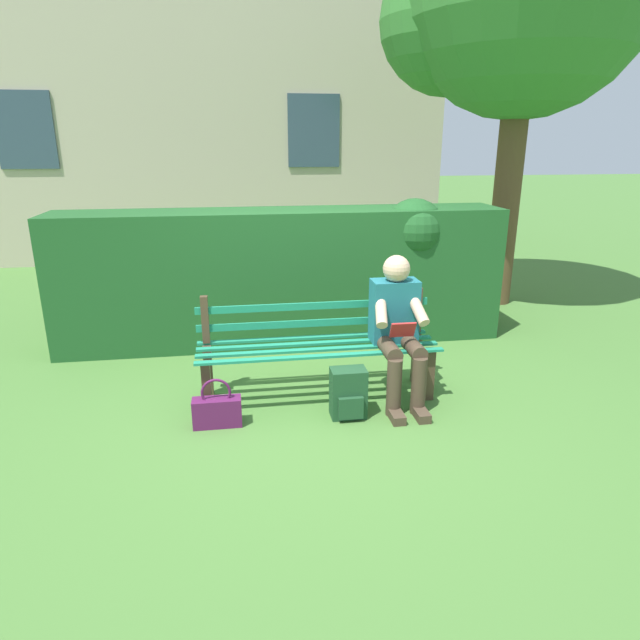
{
  "coord_description": "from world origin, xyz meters",
  "views": [
    {
      "loc": [
        0.63,
        4.18,
        2.06
      ],
      "look_at": [
        0.0,
        0.1,
        0.72
      ],
      "focal_mm": 30.86,
      "sensor_mm": 36.0,
      "label": 1
    }
  ],
  "objects_px": {
    "person_seated": "(398,326)",
    "backpack": "(348,393)",
    "park_bench": "(317,346)",
    "handbag": "(217,411)"
  },
  "relations": [
    {
      "from": "backpack",
      "to": "handbag",
      "type": "distance_m",
      "value": 1.01
    },
    {
      "from": "person_seated",
      "to": "backpack",
      "type": "distance_m",
      "value": 0.69
    },
    {
      "from": "backpack",
      "to": "handbag",
      "type": "height_order",
      "value": "backpack"
    },
    {
      "from": "park_bench",
      "to": "handbag",
      "type": "height_order",
      "value": "park_bench"
    },
    {
      "from": "person_seated",
      "to": "handbag",
      "type": "xyz_separation_m",
      "value": [
        1.47,
        0.26,
        -0.51
      ]
    },
    {
      "from": "park_bench",
      "to": "backpack",
      "type": "height_order",
      "value": "park_bench"
    },
    {
      "from": "person_seated",
      "to": "backpack",
      "type": "height_order",
      "value": "person_seated"
    },
    {
      "from": "person_seated",
      "to": "park_bench",
      "type": "bearing_deg",
      "value": -14.53
    },
    {
      "from": "backpack",
      "to": "handbag",
      "type": "bearing_deg",
      "value": -0.05
    },
    {
      "from": "backpack",
      "to": "handbag",
      "type": "xyz_separation_m",
      "value": [
        1.01,
        -0.0,
        -0.07
      ]
    }
  ]
}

